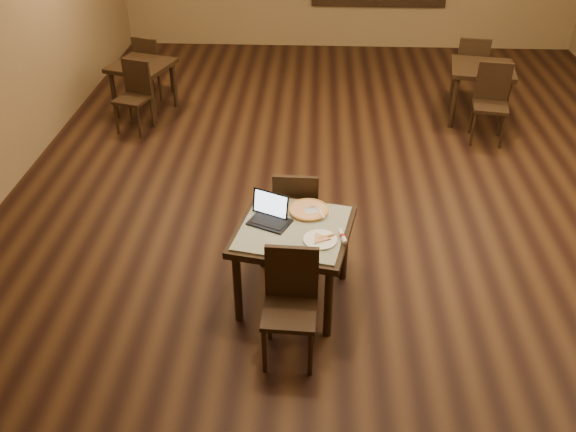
# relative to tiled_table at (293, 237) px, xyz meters

# --- Properties ---
(ground) EXTENTS (10.00, 10.00, 0.00)m
(ground) POSITION_rel_tiled_table_xyz_m (0.71, 1.96, -0.66)
(ground) COLOR black
(ground) RESTS_ON ground
(tiled_table) EXTENTS (1.08, 1.08, 0.76)m
(tiled_table) POSITION_rel_tiled_table_xyz_m (0.00, 0.00, 0.00)
(tiled_table) COLOR black
(tiled_table) RESTS_ON ground
(chair_main_near) EXTENTS (0.43, 0.43, 0.94)m
(chair_main_near) POSITION_rel_tiled_table_xyz_m (0.00, -0.62, -0.13)
(chair_main_near) COLOR black
(chair_main_near) RESTS_ON ground
(chair_main_far) EXTENTS (0.42, 0.42, 0.95)m
(chair_main_far) POSITION_rel_tiled_table_xyz_m (-0.00, 0.62, -0.13)
(chair_main_far) COLOR black
(chair_main_far) RESTS_ON ground
(laptop) EXTENTS (0.39, 0.38, 0.22)m
(laptop) POSITION_rel_tiled_table_xyz_m (-0.20, 0.10, 0.16)
(laptop) COLOR black
(laptop) RESTS_ON tiled_table
(plate) EXTENTS (0.27, 0.27, 0.01)m
(plate) POSITION_rel_tiled_table_xyz_m (0.22, -0.18, 0.11)
(plate) COLOR white
(plate) RESTS_ON tiled_table
(pizza_slice) EXTENTS (0.23, 0.23, 0.02)m
(pizza_slice) POSITION_rel_tiled_table_xyz_m (0.22, -0.18, 0.13)
(pizza_slice) COLOR beige
(pizza_slice) RESTS_ON plate
(pizza_pan) EXTENTS (0.36, 0.36, 0.01)m
(pizza_pan) POSITION_rel_tiled_table_xyz_m (0.12, 0.24, 0.11)
(pizza_pan) COLOR silver
(pizza_pan) RESTS_ON tiled_table
(pizza_whole) EXTENTS (0.35, 0.35, 0.02)m
(pizza_whole) POSITION_rel_tiled_table_xyz_m (0.12, 0.24, 0.12)
(pizza_whole) COLOR beige
(pizza_whole) RESTS_ON pizza_pan
(spatula) EXTENTS (0.18, 0.27, 0.01)m
(spatula) POSITION_rel_tiled_table_xyz_m (0.14, 0.22, 0.13)
(spatula) COLOR silver
(spatula) RESTS_ON pizza_whole
(napkin_roll) EXTENTS (0.07, 0.18, 0.04)m
(napkin_roll) POSITION_rel_tiled_table_xyz_m (0.40, -0.14, 0.12)
(napkin_roll) COLOR white
(napkin_roll) RESTS_ON tiled_table
(other_table_a) EXTENTS (0.94, 0.94, 0.76)m
(other_table_a) POSITION_rel_tiled_table_xyz_m (2.38, 3.87, -0.03)
(other_table_a) COLOR black
(other_table_a) RESTS_ON ground
(other_table_a_chair_near) EXTENTS (0.49, 0.49, 0.99)m
(other_table_a_chair_near) POSITION_rel_tiled_table_xyz_m (2.39, 3.30, -0.10)
(other_table_a_chair_near) COLOR black
(other_table_a_chair_near) RESTS_ON ground
(other_table_a_chair_far) EXTENTS (0.49, 0.49, 0.99)m
(other_table_a_chair_far) POSITION_rel_tiled_table_xyz_m (2.37, 4.45, -0.10)
(other_table_a_chair_far) COLOR black
(other_table_a_chair_far) RESTS_ON ground
(other_table_b) EXTENTS (0.95, 0.95, 0.71)m
(other_table_b) POSITION_rel_tiled_table_xyz_m (-2.26, 3.91, -0.07)
(other_table_b) COLOR black
(other_table_b) RESTS_ON ground
(other_table_b_chair_near) EXTENTS (0.50, 0.50, 0.92)m
(other_table_b_chair_near) POSITION_rel_tiled_table_xyz_m (-2.24, 3.37, -0.14)
(other_table_b_chair_near) COLOR black
(other_table_b_chair_near) RESTS_ON ground
(other_table_b_chair_far) EXTENTS (0.50, 0.50, 0.92)m
(other_table_b_chair_far) POSITION_rel_tiled_table_xyz_m (-2.28, 4.45, -0.14)
(other_table_b_chair_far) COLOR black
(other_table_b_chair_far) RESTS_ON ground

